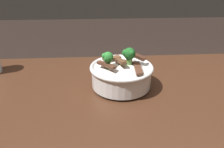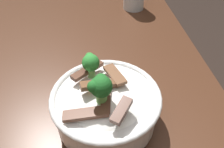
# 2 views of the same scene
# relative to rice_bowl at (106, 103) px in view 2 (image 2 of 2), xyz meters

# --- Properties ---
(rice_bowl) EXTENTS (0.21, 0.21, 0.14)m
(rice_bowl) POSITION_rel_rice_bowl_xyz_m (0.00, 0.00, 0.00)
(rice_bowl) COLOR white
(rice_bowl) RESTS_ON dining_table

